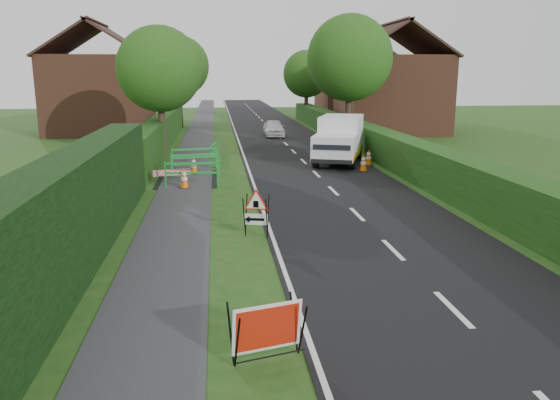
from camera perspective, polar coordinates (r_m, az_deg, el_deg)
ground at (r=12.33m, az=2.00°, el=-7.18°), size 120.00×120.00×0.00m
road_surface at (r=46.82m, az=-1.42°, el=7.86°), size 6.00×90.00×0.02m
footpath at (r=46.64m, az=-8.23°, el=7.71°), size 2.00×90.00×0.02m
hedge_west_near at (r=12.62m, az=-21.28°, el=-7.61°), size 1.10×18.00×2.50m
hedge_west_far at (r=33.85m, az=-12.15°, el=5.55°), size 1.00×24.00×1.80m
hedge_east at (r=28.96m, az=10.02°, el=4.41°), size 1.20×50.00×1.50m
house_west at (r=42.26m, az=-18.22°, el=10.59°), size 7.50×7.40×7.88m
house_east_a at (r=41.47m, az=11.48°, el=10.94°), size 7.50×7.40×7.88m
house_east_b at (r=55.19m, az=7.94°, el=11.54°), size 7.50×7.40×7.88m
tree_nw at (r=29.57m, az=-12.50°, el=13.20°), size 4.40×4.40×6.70m
tree_ne at (r=34.42m, az=7.29°, el=14.50°), size 5.20×5.20×7.79m
tree_fw at (r=45.52m, az=-10.53°, el=13.58°), size 4.80×4.80×7.24m
tree_fe at (r=50.10m, az=2.79°, el=13.02°), size 4.20×4.20×6.33m
red_rect_sign at (r=8.42m, az=-1.34°, el=-13.29°), size 1.20×0.91×0.92m
triangle_sign at (r=14.41m, az=-2.65°, el=-0.97°), size 0.92×0.92×1.11m
works_van at (r=26.80m, az=6.21°, el=6.40°), size 3.44×5.23×2.23m
traffic_cone_0 at (r=24.62m, az=8.71°, el=3.88°), size 0.38×0.38×0.79m
traffic_cone_1 at (r=26.23m, az=9.24°, el=4.42°), size 0.38×0.38×0.79m
traffic_cone_2 at (r=28.45m, az=8.14°, el=5.13°), size 0.38×0.38×0.79m
traffic_cone_3 at (r=21.01m, az=-9.99°, el=2.26°), size 0.38×0.38×0.79m
traffic_cone_4 at (r=23.91m, az=-8.99°, el=3.60°), size 0.38×0.38×0.79m
ped_barrier_0 at (r=21.18m, az=-9.21°, el=3.03°), size 2.07×0.41×1.00m
ped_barrier_1 at (r=23.38m, az=-8.85°, el=3.98°), size 2.09×0.67×1.00m
ped_barrier_2 at (r=25.16m, az=-8.92°, el=4.62°), size 2.09×0.71×1.00m
ped_barrier_3 at (r=26.55m, az=-6.94°, el=5.12°), size 0.65×2.09×1.00m
redwhite_plank at (r=22.07m, az=-11.16°, el=1.69°), size 1.46×0.43×0.25m
litter_can at (r=9.36m, az=-0.87°, el=-14.03°), size 0.12×0.07×0.07m
hatchback_car at (r=38.10m, az=-0.66°, el=7.53°), size 1.46×3.43×1.16m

